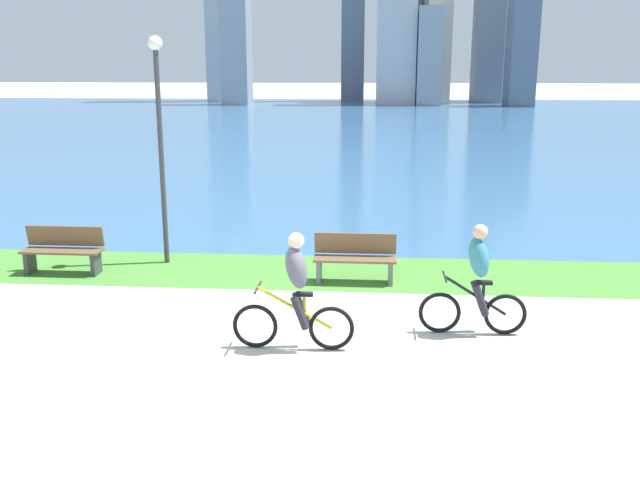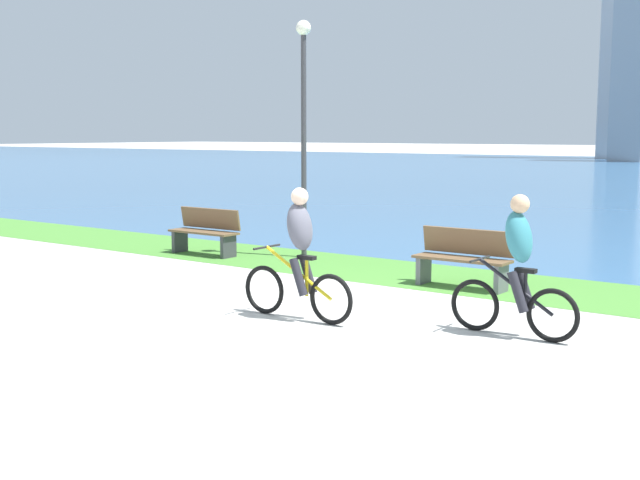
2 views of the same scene
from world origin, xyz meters
name	(u,v)px [view 1 (image 1 of 2)]	position (x,y,z in m)	size (l,w,h in m)	color
ground_plane	(298,335)	(0.00, 0.00, 0.00)	(300.00, 300.00, 0.00)	#B2AFA8
grass_strip_bayside	(317,272)	(0.00, 3.25, 0.00)	(120.00, 2.33, 0.01)	#478433
bay_water_surface	(360,123)	(0.00, 39.08, 0.00)	(300.00, 69.32, 0.00)	#386693
cyclist_lead	(296,292)	(0.02, -0.48, 0.84)	(1.71, 0.52, 1.68)	black
cyclist_trailing	(477,280)	(2.59, 0.29, 0.83)	(1.58, 0.52, 1.66)	black
bench_near_path	(63,250)	(-4.81, 2.82, 0.45)	(1.50, 0.47, 0.90)	brown
bench_far_along_path	(355,258)	(0.75, 2.69, 0.45)	(1.50, 0.47, 0.90)	brown
lamppost_tall	(159,120)	(-3.07, 3.70, 2.84)	(0.28, 0.28, 4.41)	#38383D
city_skyline_far_shore	(407,5)	(3.99, 66.11, 9.87)	(33.18, 12.47, 27.45)	#B7B7BC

